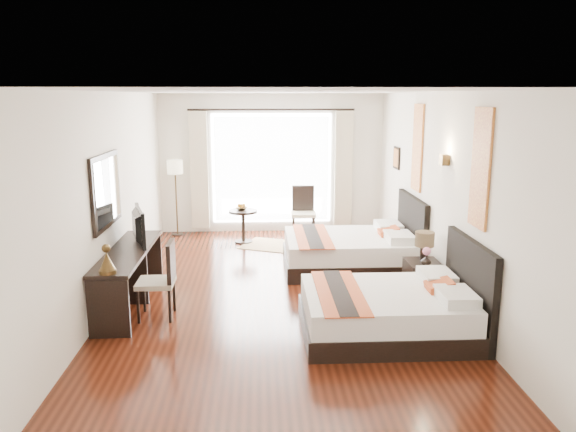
{
  "coord_description": "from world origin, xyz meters",
  "views": [
    {
      "loc": [
        -0.23,
        -7.6,
        2.74
      ],
      "look_at": [
        0.16,
        0.24,
        1.06
      ],
      "focal_mm": 35.0,
      "sensor_mm": 36.0,
      "label": 1
    }
  ],
  "objects_px": {
    "table_lamp": "(425,241)",
    "television": "(134,226)",
    "vase": "(426,262)",
    "floor_lamp": "(175,172)",
    "side_table": "(243,226)",
    "fruit_bowl": "(242,209)",
    "nightstand": "(423,280)",
    "console_desk": "(129,277)",
    "window_chair": "(303,222)",
    "bed_far": "(353,250)",
    "bed_near": "(393,310)",
    "desk_chair": "(158,294)"
  },
  "relations": [
    {
      "from": "table_lamp",
      "to": "television",
      "type": "bearing_deg",
      "value": 177.0
    },
    {
      "from": "table_lamp",
      "to": "vase",
      "type": "bearing_deg",
      "value": -100.06
    },
    {
      "from": "floor_lamp",
      "to": "side_table",
      "type": "distance_m",
      "value": 1.77
    },
    {
      "from": "table_lamp",
      "to": "fruit_bowl",
      "type": "xyz_separation_m",
      "value": [
        -2.61,
        3.1,
        -0.13
      ]
    },
    {
      "from": "nightstand",
      "to": "television",
      "type": "height_order",
      "value": "television"
    },
    {
      "from": "console_desk",
      "to": "fruit_bowl",
      "type": "xyz_separation_m",
      "value": [
        1.4,
        3.22,
        0.28
      ]
    },
    {
      "from": "window_chair",
      "to": "bed_far",
      "type": "bearing_deg",
      "value": 18.8
    },
    {
      "from": "bed_near",
      "to": "nightstand",
      "type": "xyz_separation_m",
      "value": [
        0.68,
        1.13,
        -0.03
      ]
    },
    {
      "from": "fruit_bowl",
      "to": "window_chair",
      "type": "distance_m",
      "value": 1.3
    },
    {
      "from": "television",
      "to": "fruit_bowl",
      "type": "bearing_deg",
      "value": -42.86
    },
    {
      "from": "nightstand",
      "to": "console_desk",
      "type": "relative_size",
      "value": 0.25
    },
    {
      "from": "bed_far",
      "to": "window_chair",
      "type": "xyz_separation_m",
      "value": [
        -0.65,
        2.11,
        0.0
      ]
    },
    {
      "from": "bed_far",
      "to": "desk_chair",
      "type": "distance_m",
      "value": 3.39
    },
    {
      "from": "table_lamp",
      "to": "console_desk",
      "type": "height_order",
      "value": "table_lamp"
    },
    {
      "from": "fruit_bowl",
      "to": "bed_near",
      "type": "bearing_deg",
      "value": -66.28
    },
    {
      "from": "table_lamp",
      "to": "floor_lamp",
      "type": "bearing_deg",
      "value": 136.67
    },
    {
      "from": "bed_far",
      "to": "fruit_bowl",
      "type": "distance_m",
      "value": 2.58
    },
    {
      "from": "bed_near",
      "to": "nightstand",
      "type": "bearing_deg",
      "value": 59.14
    },
    {
      "from": "window_chair",
      "to": "nightstand",
      "type": "bearing_deg",
      "value": 22.87
    },
    {
      "from": "nightstand",
      "to": "vase",
      "type": "distance_m",
      "value": 0.36
    },
    {
      "from": "desk_chair",
      "to": "window_chair",
      "type": "bearing_deg",
      "value": -118.32
    },
    {
      "from": "bed_far",
      "to": "console_desk",
      "type": "distance_m",
      "value": 3.56
    },
    {
      "from": "side_table",
      "to": "fruit_bowl",
      "type": "bearing_deg",
      "value": 130.7
    },
    {
      "from": "desk_chair",
      "to": "side_table",
      "type": "height_order",
      "value": "desk_chair"
    },
    {
      "from": "bed_near",
      "to": "side_table",
      "type": "relative_size",
      "value": 3.18
    },
    {
      "from": "bed_near",
      "to": "nightstand",
      "type": "height_order",
      "value": "bed_near"
    },
    {
      "from": "side_table",
      "to": "television",
      "type": "bearing_deg",
      "value": -116.22
    },
    {
      "from": "desk_chair",
      "to": "television",
      "type": "bearing_deg",
      "value": -61.65
    },
    {
      "from": "table_lamp",
      "to": "vase",
      "type": "relative_size",
      "value": 2.9
    },
    {
      "from": "vase",
      "to": "desk_chair",
      "type": "distance_m",
      "value": 3.52
    },
    {
      "from": "vase",
      "to": "desk_chair",
      "type": "bearing_deg",
      "value": -174.88
    },
    {
      "from": "table_lamp",
      "to": "floor_lamp",
      "type": "distance_m",
      "value": 5.41
    },
    {
      "from": "side_table",
      "to": "vase",
      "type": "bearing_deg",
      "value": -52.86
    },
    {
      "from": "bed_near",
      "to": "vase",
      "type": "bearing_deg",
      "value": 55.43
    },
    {
      "from": "television",
      "to": "floor_lamp",
      "type": "xyz_separation_m",
      "value": [
        0.07,
        3.49,
        0.28
      ]
    },
    {
      "from": "side_table",
      "to": "window_chair",
      "type": "height_order",
      "value": "window_chair"
    },
    {
      "from": "vase",
      "to": "floor_lamp",
      "type": "relative_size",
      "value": 0.1
    },
    {
      "from": "television",
      "to": "floor_lamp",
      "type": "height_order",
      "value": "floor_lamp"
    },
    {
      "from": "console_desk",
      "to": "nightstand",
      "type": "bearing_deg",
      "value": 0.32
    },
    {
      "from": "console_desk",
      "to": "desk_chair",
      "type": "relative_size",
      "value": 2.25
    },
    {
      "from": "vase",
      "to": "side_table",
      "type": "bearing_deg",
      "value": 127.14
    },
    {
      "from": "bed_far",
      "to": "fruit_bowl",
      "type": "relative_size",
      "value": 9.59
    },
    {
      "from": "console_desk",
      "to": "television",
      "type": "height_order",
      "value": "television"
    },
    {
      "from": "nightstand",
      "to": "television",
      "type": "distance_m",
      "value": 4.03
    },
    {
      "from": "window_chair",
      "to": "television",
      "type": "bearing_deg",
      "value": -36.88
    },
    {
      "from": "table_lamp",
      "to": "vase",
      "type": "height_order",
      "value": "table_lamp"
    },
    {
      "from": "desk_chair",
      "to": "fruit_bowl",
      "type": "bearing_deg",
      "value": -104.61
    },
    {
      "from": "desk_chair",
      "to": "vase",
      "type": "bearing_deg",
      "value": -175.18
    },
    {
      "from": "bed_near",
      "to": "floor_lamp",
      "type": "relative_size",
      "value": 1.31
    },
    {
      "from": "vase",
      "to": "floor_lamp",
      "type": "distance_m",
      "value": 5.59
    }
  ]
}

